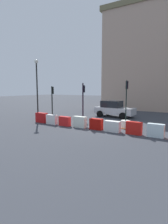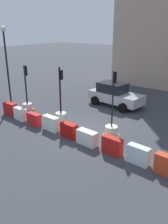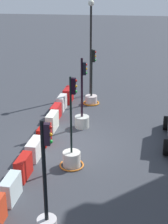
# 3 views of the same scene
# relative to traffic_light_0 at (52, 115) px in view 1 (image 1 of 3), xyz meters

# --- Properties ---
(ground_plane) EXTENTS (120.00, 120.00, 0.00)m
(ground_plane) POSITION_rel_traffic_light_0_xyz_m (5.40, -0.12, -0.50)
(ground_plane) COLOR #3A3D44
(traffic_light_0) EXTENTS (0.97, 0.97, 3.24)m
(traffic_light_0) POSITION_rel_traffic_light_0_xyz_m (0.00, 0.00, 0.00)
(traffic_light_0) COLOR silver
(traffic_light_0) RESTS_ON ground_plane
(traffic_light_1) EXTENTS (0.71, 0.71, 3.48)m
(traffic_light_1) POSITION_rel_traffic_light_0_xyz_m (3.43, -0.01, 0.10)
(traffic_light_1) COLOR silver
(traffic_light_1) RESTS_ON ground_plane
(traffic_light_2) EXTENTS (0.97, 0.97, 3.63)m
(traffic_light_2) POSITION_rel_traffic_light_0_xyz_m (7.14, 0.17, -0.02)
(traffic_light_2) COLOR silver
(traffic_light_2) RESTS_ON ground_plane
(construction_barrier_0) EXTENTS (1.16, 0.45, 0.87)m
(construction_barrier_0) POSITION_rel_traffic_light_0_xyz_m (-0.06, -1.40, -0.06)
(construction_barrier_0) COLOR red
(construction_barrier_0) RESTS_ON ground_plane
(construction_barrier_1) EXTENTS (1.03, 0.41, 0.81)m
(construction_barrier_1) POSITION_rel_traffic_light_0_xyz_m (1.23, -1.52, -0.09)
(construction_barrier_1) COLOR silver
(construction_barrier_1) RESTS_ON ground_plane
(construction_barrier_2) EXTENTS (1.02, 0.40, 0.76)m
(construction_barrier_2) POSITION_rel_traffic_light_0_xyz_m (2.61, -1.53, -0.11)
(construction_barrier_2) COLOR red
(construction_barrier_2) RESTS_ON ground_plane
(construction_barrier_3) EXTENTS (1.08, 0.42, 0.86)m
(construction_barrier_3) POSITION_rel_traffic_light_0_xyz_m (3.97, -1.40, -0.07)
(construction_barrier_3) COLOR white
(construction_barrier_3) RESTS_ON ground_plane
(construction_barrier_4) EXTENTS (0.98, 0.45, 0.81)m
(construction_barrier_4) POSITION_rel_traffic_light_0_xyz_m (5.42, -1.40, -0.09)
(construction_barrier_4) COLOR #AD100A
(construction_barrier_4) RESTS_ON ground_plane
(construction_barrier_5) EXTENTS (1.13, 0.49, 0.76)m
(construction_barrier_5) POSITION_rel_traffic_light_0_xyz_m (6.71, -1.45, -0.11)
(construction_barrier_5) COLOR silver
(construction_barrier_5) RESTS_ON ground_plane
(construction_barrier_6) EXTENTS (1.03, 0.40, 0.85)m
(construction_barrier_6) POSITION_rel_traffic_light_0_xyz_m (8.22, -1.43, -0.07)
(construction_barrier_6) COLOR red
(construction_barrier_6) RESTS_ON ground_plane
(construction_barrier_7) EXTENTS (1.01, 0.42, 0.85)m
(construction_barrier_7) POSITION_rel_traffic_light_0_xyz_m (9.57, -1.41, -0.07)
(construction_barrier_7) COLOR silver
(construction_barrier_7) RESTS_ON ground_plane
(car_silver_hatchback) EXTENTS (4.28, 2.34, 1.74)m
(car_silver_hatchback) POSITION_rel_traffic_light_0_xyz_m (4.33, 4.93, 0.36)
(car_silver_hatchback) COLOR #B6B8BD
(car_silver_hatchback) RESTS_ON ground_plane
(street_lamp_post) EXTENTS (0.36, 0.36, 5.78)m
(street_lamp_post) POSITION_rel_traffic_light_0_xyz_m (-1.63, -0.28, 3.22)
(street_lamp_post) COLOR black
(street_lamp_post) RESTS_ON ground_plane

